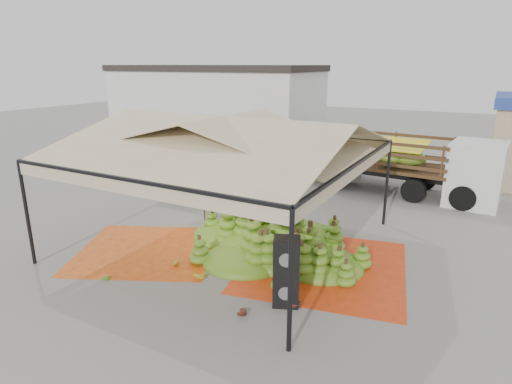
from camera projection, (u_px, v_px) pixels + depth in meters
The scene contains 17 objects.
ground at pixel (228, 242), 13.73m from camera, with size 90.00×90.00×0.00m, color slate.
canopy_tent at pixel (226, 140), 12.78m from camera, with size 8.10×8.10×4.00m.
building_white at pixel (215, 106), 29.32m from camera, with size 14.30×6.30×5.40m.
tarp_left at pixel (147, 250), 13.11m from camera, with size 4.06×3.86×0.01m, color orange.
tarp_right at pixel (324, 266), 12.06m from camera, with size 4.39×4.61×0.01m, color red.
banana_heap at pixel (274, 232), 12.81m from camera, with size 6.12×5.03×1.31m, color #59831B.
hand_yellow_a at pixel (200, 273), 11.43m from camera, with size 0.49×0.40×0.22m, color gold.
hand_yellow_b at pixel (172, 262), 12.06m from camera, with size 0.45×0.37×0.20m, color #B58424.
hand_red_a at pixel (293, 302), 10.04m from camera, with size 0.47×0.39×0.21m, color #592014.
hand_red_b at pixel (238, 310), 9.70m from camera, with size 0.50×0.41×0.23m, color #562513.
hand_green at pixel (104, 276), 11.32m from camera, with size 0.38×0.31×0.17m, color #3A7017.
hanging_bunches at pixel (266, 167), 12.34m from camera, with size 1.74×0.24×0.20m.
speaker_stack at pixel (286, 272), 9.95m from camera, with size 0.76×0.72×1.68m.
banana_leaves at pixel (202, 221), 15.51m from camera, with size 0.96×1.36×3.70m, color #25691C, non-canonical shape.
vendor at pixel (294, 183), 17.56m from camera, with size 0.58×0.38×1.58m, color gray.
truck_left at pixel (310, 151), 21.67m from camera, with size 6.13×3.24×2.00m.
truck_right at pixel (415, 160), 18.28m from camera, with size 7.48×2.99×2.52m.
Camera 1 is at (6.95, -10.66, 5.48)m, focal length 30.00 mm.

